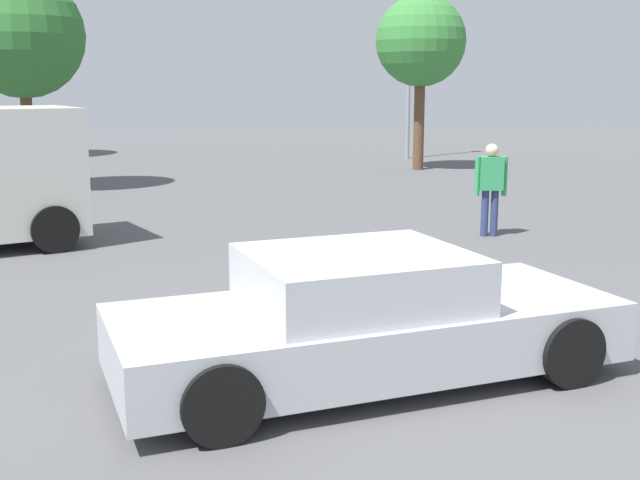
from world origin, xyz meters
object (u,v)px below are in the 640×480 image
object	(u,v)px
dog	(560,301)
pedestrian	(491,182)
sedan_foreground	(365,320)
light_post_near	(410,16)

from	to	relation	value
dog	pedestrian	bearing A→B (deg)	78.02
sedan_foreground	dog	xyz separation A→B (m)	(2.66, 1.25, -0.32)
dog	light_post_near	xyz separation A→B (m)	(4.66, 19.39, 4.72)
light_post_near	dog	bearing A→B (deg)	-103.50
light_post_near	pedestrian	bearing A→B (deg)	-102.92
dog	pedestrian	world-z (taller)	pedestrian
dog	pedestrian	xyz separation A→B (m)	(1.34, 4.93, 0.74)
dog	pedestrian	distance (m)	5.16
pedestrian	light_post_near	size ratio (longest dim) A/B	0.22
dog	pedestrian	size ratio (longest dim) A/B	0.39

